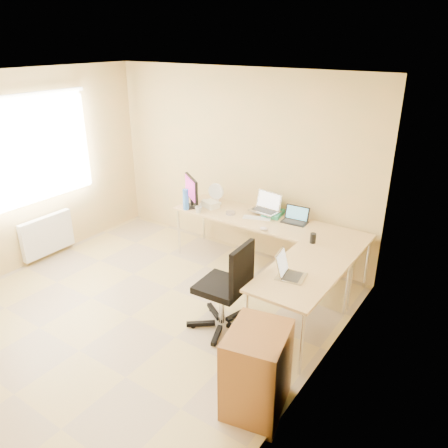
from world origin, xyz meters
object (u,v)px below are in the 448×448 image
Objects in this scene: desk_return at (300,302)px; cabinet at (257,372)px; monitor at (192,192)px; laptop_center at (265,203)px; desk_fan at (218,195)px; laptop_return at (292,268)px; keyboard at (257,218)px; office_chair at (222,287)px; water_bottle at (186,199)px; mug at (199,210)px; laptop_black at (295,215)px; desk_main at (266,245)px.

cabinet is (0.15, -1.16, -0.01)m from desk_return.
monitor is at bearing 158.34° from desk_return.
monitor is 1.05m from laptop_center.
laptop_center is at bearing -5.60° from desk_fan.
laptop_return is at bearing -44.66° from laptop_center.
office_chair reaches higher than keyboard.
water_bottle is at bearing -54.06° from monitor.
office_chair reaches higher than mug.
water_bottle is at bearing -166.92° from laptop_black.
mug is at bearing 159.54° from desk_return.
desk_return is 2.27m from water_bottle.
office_chair is (-0.09, -1.53, -0.33)m from laptop_black.
keyboard is (-0.14, -0.03, 0.37)m from desk_main.
laptop_return is (1.04, -1.30, -0.07)m from laptop_center.
office_chair reaches higher than desk_main.
laptop_black is 0.51m from keyboard.
laptop_center reaches higher than keyboard.
laptop_center is at bearing 52.82° from monitor.
water_bottle reaches higher than laptop_black.
laptop_black is at bearing 83.36° from office_chair.
office_chair reaches higher than laptop_black.
water_bottle is (-0.98, -0.27, 0.14)m from keyboard.
mug is 0.24m from water_bottle.
laptop_black is at bearing 119.68° from desk_return.
keyboard is (0.98, 0.14, -0.21)m from monitor.
laptop_black is (0.45, -0.00, -0.07)m from laptop_center.
desk_return is 4.42× the size of water_bottle.
mug is at bearing 0.00° from water_bottle.
monitor is 1.58× the size of laptop_black.
water_bottle is 2.97m from cabinet.
water_bottle is 0.36× the size of cabinet.
cabinet is (1.13, -2.16, -0.01)m from desk_main.
keyboard is 0.77m from desk_fan.
desk_main is at bearing 18.13° from mug.
laptop_return is at bearing -51.38° from desk_main.
monitor reaches higher than cabinet.
keyboard is 0.81m from mug.
laptop_return reaches higher than desk_return.
mug is 0.30× the size of laptop_return.
cabinet reaches higher than keyboard.
desk_return is 0.50m from laptop_return.
water_bottle is at bearing 180.00° from mug.
laptop_return is (2.05, -0.99, -0.11)m from monitor.
water_bottle reaches higher than desk_main.
laptop_black is at bearing 5.92° from laptop_center.
keyboard reaches higher than desk_return.
monitor is 0.15m from water_bottle.
laptop_black is 0.89× the size of keyboard.
laptop_return is at bearing 89.05° from cabinet.
cabinet is at bearing -62.47° from desk_main.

